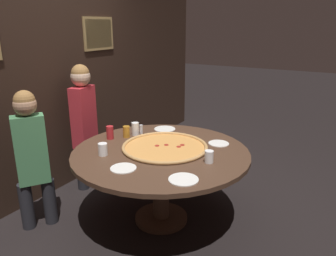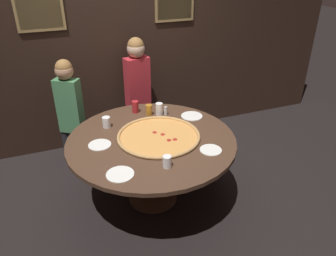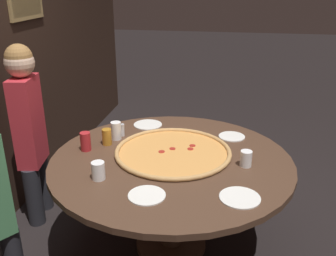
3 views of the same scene
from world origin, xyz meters
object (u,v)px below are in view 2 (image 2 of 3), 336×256
Objects in this scene: drink_cup_beside_pizza at (135,107)px; drink_cup_far_left at (106,122)px; white_plate_beside_cup at (211,150)px; giant_pizza at (159,136)px; dining_table at (152,149)px; white_plate_far_back at (100,145)px; condiment_shaker at (166,111)px; diner_far_left at (138,87)px; drink_cup_near_right at (167,162)px; drink_cup_near_left at (159,109)px; white_plate_near_front at (120,174)px; white_plate_left_side at (192,116)px; drink_cup_by_shaker at (149,110)px; diner_side_right at (70,108)px.

drink_cup_far_left is at bearing -148.65° from drink_cup_beside_pizza.
drink_cup_far_left reaches higher than white_plate_beside_cup.
drink_cup_beside_pizza is (-0.06, 0.62, 0.05)m from giant_pizza.
dining_table is 0.51m from white_plate_far_back.
diner_far_left reaches higher than condiment_shaker.
drink_cup_near_right is 0.95× the size of drink_cup_far_left.
dining_table is 0.56m from drink_cup_far_left.
giant_pizza is at bearing -110.44° from drink_cup_near_left.
white_plate_far_back is at bearing -154.76° from condiment_shaker.
giant_pizza is 3.53× the size of white_plate_near_front.
white_plate_far_back is (-0.50, 0.06, 0.13)m from dining_table.
giant_pizza is at bearing -149.11° from white_plate_left_side.
giant_pizza is 0.54m from white_plate_beside_cup.
drink_cup_near_right is 0.53× the size of white_plate_beside_cup.
drink_cup_beside_pizza is 0.35m from condiment_shaker.
giant_pizza is at bearing -42.28° from drink_cup_far_left.
drink_cup_by_shaker reaches higher than condiment_shaker.
drink_cup_near_left and drink_cup_beside_pizza have the same top height.
dining_table is 17.02× the size of condiment_shaker.
diner_side_right is at bearing 149.79° from drink_cup_by_shaker.
drink_cup_near_left is at bearing -18.88° from drink_cup_by_shaker.
drink_cup_beside_pizza is 1.39× the size of condiment_shaker.
white_plate_left_side is 2.43× the size of condiment_shaker.
white_plate_left_side is at bearing 30.89° from giant_pizza.
drink_cup_beside_pizza reaches higher than white_plate_beside_cup.
white_plate_beside_cup is 0.87m from white_plate_near_front.
diner_far_left is (0.63, 1.62, 0.08)m from white_plate_near_front.
white_plate_left_side is at bearing -26.12° from drink_cup_by_shaker.
drink_cup_beside_pizza is 1.17m from white_plate_near_front.
white_plate_far_back is (-0.57, 0.06, -0.01)m from giant_pizza.
diner_far_left reaches higher than white_plate_far_back.
white_plate_near_front is (-0.50, -0.46, -0.01)m from giant_pizza.
drink_cup_near_left reaches higher than white_plate_beside_cup.
white_plate_beside_cup is 2.08× the size of condiment_shaker.
dining_table is at bearing -47.63° from drink_cup_far_left.
drink_cup_by_shaker reaches higher than drink_cup_far_left.
dining_table is 2.01× the size of giant_pizza.
condiment_shaker reaches higher than white_plate_left_side.
condiment_shaker reaches higher than white_plate_beside_cup.
giant_pizza is 7.69× the size of drink_cup_near_right.
drink_cup_near_right is at bearing -101.79° from giant_pizza.
giant_pizza reaches higher than white_plate_near_front.
dining_table is at bearing -118.17° from drink_cup_near_left.
drink_cup_far_left reaches higher than white_plate_far_back.
white_plate_beside_cup is at bearing -77.76° from drink_cup_near_left.
diner_far_left reaches higher than diner_side_right.
white_plate_beside_cup is 0.71m from white_plate_left_side.
white_plate_left_side reaches higher than dining_table.
diner_side_right reaches higher than white_plate_left_side.
drink_cup_far_left is (-0.33, 0.89, 0.00)m from drink_cup_near_right.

